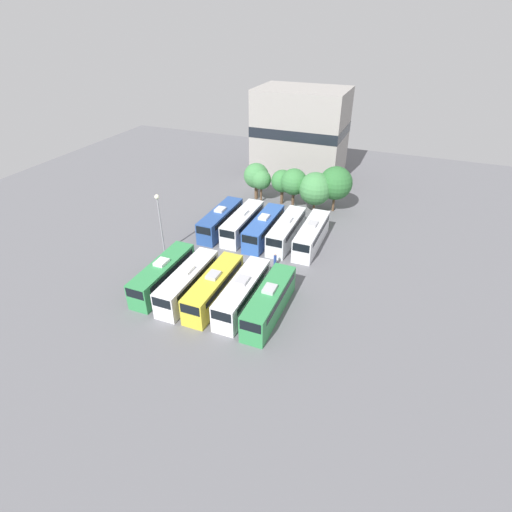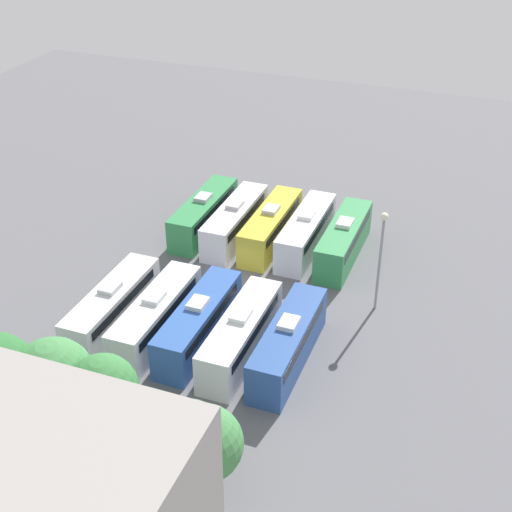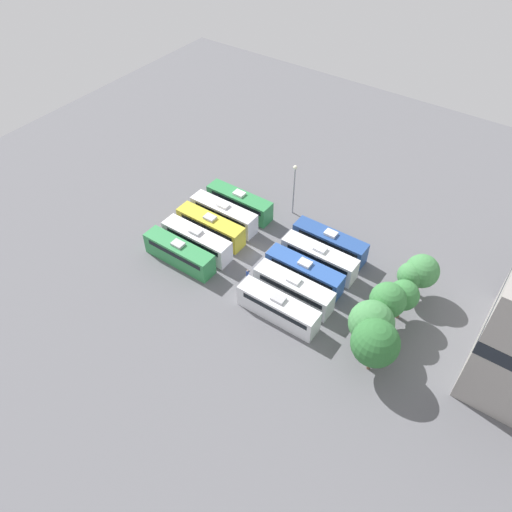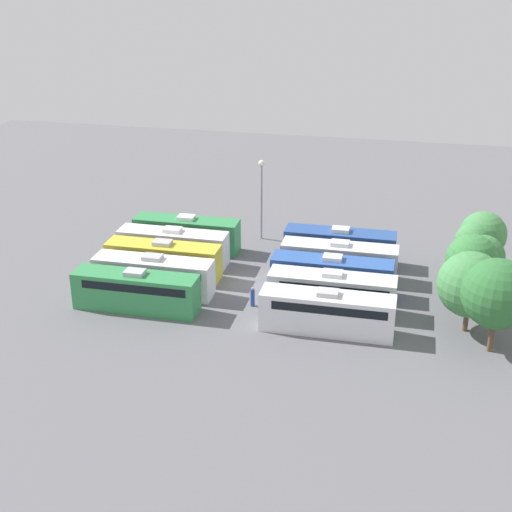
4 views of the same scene
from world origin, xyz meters
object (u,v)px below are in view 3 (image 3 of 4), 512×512
at_px(tree_3, 388,300).
at_px(tree_5, 375,343).
at_px(bus_4, 179,253).
at_px(bus_5, 330,242).
at_px(tree_0, 422,271).
at_px(bus_6, 319,258).
at_px(light_pole, 294,182).
at_px(bus_8, 294,289).
at_px(bus_3, 197,240).
at_px(tree_4, 371,323).
at_px(bus_7, 304,272).
at_px(bus_2, 211,226).
at_px(tree_1, 411,276).
at_px(bus_1, 224,214).
at_px(bus_0, 240,202).
at_px(bus_9, 278,307).
at_px(tree_2, 403,295).
at_px(worker_person, 248,275).

relative_size(tree_3, tree_5, 0.91).
distance_m(bus_4, bus_5, 19.90).
xyz_separation_m(bus_5, tree_0, (0.45, 12.47, 2.32)).
distance_m(bus_6, light_pole, 12.16).
relative_size(bus_8, tree_5, 1.42).
height_order(bus_3, light_pole, light_pole).
xyz_separation_m(bus_4, tree_4, (-2.17, 25.95, 2.23)).
height_order(bus_4, bus_7, same).
bearing_deg(tree_3, bus_5, -123.38).
relative_size(bus_2, bus_8, 1.00).
relative_size(tree_4, tree_5, 0.90).
bearing_deg(bus_2, tree_3, 88.42).
distance_m(bus_2, tree_1, 27.12).
height_order(bus_1, tree_1, tree_1).
bearing_deg(tree_4, tree_3, 176.73).
bearing_deg(bus_0, bus_2, -0.71).
height_order(bus_2, light_pole, light_pole).
height_order(bus_8, tree_4, tree_4).
height_order(bus_2, bus_4, same).
bearing_deg(tree_3, bus_9, -60.61).
xyz_separation_m(bus_9, tree_2, (-8.19, 11.62, 2.16)).
distance_m(bus_6, bus_8, 6.46).
distance_m(bus_9, tree_0, 17.68).
relative_size(tree_3, tree_4, 1.01).
bearing_deg(tree_2, bus_3, -79.95).
bearing_deg(bus_3, bus_9, 77.33).
height_order(bus_3, tree_2, tree_2).
height_order(bus_2, tree_4, tree_4).
bearing_deg(bus_7, worker_person, -57.70).
distance_m(bus_0, tree_1, 26.64).
bearing_deg(light_pole, bus_0, -56.59).
distance_m(bus_8, tree_0, 15.38).
height_order(bus_6, tree_3, tree_3).
bearing_deg(bus_1, bus_5, 102.84).
xyz_separation_m(light_pole, tree_3, (11.55, 19.56, -1.07)).
bearing_deg(bus_9, tree_5, 88.60).
bearing_deg(bus_0, tree_4, 67.25).
relative_size(tree_1, tree_4, 0.84).
distance_m(bus_3, bus_4, 3.19).
distance_m(bus_1, bus_8, 16.83).
distance_m(worker_person, tree_5, 19.18).
bearing_deg(tree_5, tree_1, -175.48).
relative_size(bus_3, tree_5, 1.42).
xyz_separation_m(bus_1, tree_3, (3.89, 26.26, 2.74)).
relative_size(bus_5, bus_8, 1.00).
height_order(bus_5, tree_4, tree_4).
bearing_deg(bus_8, worker_person, -84.15).
bearing_deg(bus_0, bus_4, -0.57).
relative_size(tree_2, tree_3, 0.87).
bearing_deg(tree_2, bus_8, -68.23).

